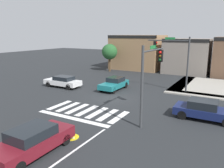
# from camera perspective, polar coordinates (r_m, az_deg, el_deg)

# --- Properties ---
(ground_plane) EXTENTS (120.00, 120.00, 0.00)m
(ground_plane) POSITION_cam_1_polar(r_m,az_deg,el_deg) (22.87, 0.20, -3.54)
(ground_plane) COLOR #232628
(crosswalk_near) EXTENTS (6.73, 2.93, 0.01)m
(crosswalk_near) POSITION_cam_1_polar(r_m,az_deg,el_deg) (19.26, -6.42, -6.78)
(crosswalk_near) COLOR silver
(crosswalk_near) RESTS_ON ground_plane
(lane_markings) EXTENTS (6.80, 24.25, 0.01)m
(lane_markings) POSITION_cam_1_polar(r_m,az_deg,el_deg) (13.27, -24.63, -17.44)
(lane_markings) COLOR white
(lane_markings) RESTS_ON ground_plane
(bike_detector_marking) EXTENTS (1.10, 1.10, 0.01)m
(bike_detector_marking) POSITION_cam_1_polar(r_m,az_deg,el_deg) (14.77, -10.62, -13.24)
(bike_detector_marking) COLOR yellow
(bike_detector_marking) RESTS_ON ground_plane
(curb_corner_northeast) EXTENTS (10.00, 10.60, 0.15)m
(curb_corner_northeast) POSITION_cam_1_polar(r_m,az_deg,el_deg) (29.34, 24.38, -0.88)
(curb_corner_northeast) COLOR #9E998E
(curb_corner_northeast) RESTS_ON ground_plane
(storefront_row) EXTENTS (25.86, 7.03, 6.16)m
(storefront_row) POSITION_cam_1_polar(r_m,az_deg,el_deg) (39.32, 17.05, 7.23)
(storefront_row) COLOR #93704C
(storefront_row) RESTS_ON ground_plane
(traffic_signal_northeast) EXTENTS (4.71, 0.32, 6.11)m
(traffic_signal_northeast) POSITION_cam_1_polar(r_m,az_deg,el_deg) (25.78, 15.44, 7.40)
(traffic_signal_northeast) COLOR #383A3D
(traffic_signal_northeast) RESTS_ON ground_plane
(traffic_signal_southeast) EXTENTS (0.32, 4.35, 5.69)m
(traffic_signal_southeast) POSITION_cam_1_polar(r_m,az_deg,el_deg) (16.43, 9.95, 3.76)
(traffic_signal_southeast) COLOR #383A3D
(traffic_signal_southeast) RESTS_ON ground_plane
(car_white) EXTENTS (4.68, 1.79, 1.37)m
(car_white) POSITION_cam_1_polar(r_m,az_deg,el_deg) (27.88, -12.47, 0.66)
(car_white) COLOR white
(car_white) RESTS_ON ground_plane
(car_teal) EXTENTS (1.84, 4.31, 1.42)m
(car_teal) POSITION_cam_1_polar(r_m,az_deg,el_deg) (26.02, 0.59, 0.12)
(car_teal) COLOR #196B70
(car_teal) RESTS_ON ground_plane
(car_navy) EXTENTS (4.57, 1.93, 1.49)m
(car_navy) POSITION_cam_1_polar(r_m,az_deg,el_deg) (18.48, 22.71, -6.14)
(car_navy) COLOR #141E4C
(car_navy) RESTS_ON ground_plane
(car_maroon) EXTENTS (1.94, 4.76, 1.52)m
(car_maroon) POSITION_cam_1_polar(r_m,az_deg,el_deg) (13.16, -19.62, -13.48)
(car_maroon) COLOR maroon
(car_maroon) RESTS_ON ground_plane
(roadside_tree) EXTENTS (2.66, 2.66, 4.73)m
(roadside_tree) POSITION_cam_1_polar(r_m,az_deg,el_deg) (38.44, -0.63, 8.21)
(roadside_tree) COLOR #4C3823
(roadside_tree) RESTS_ON ground_plane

